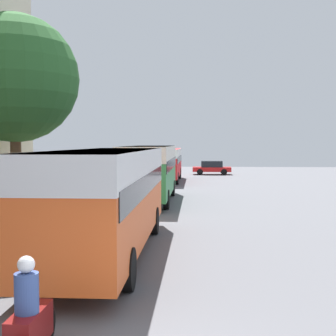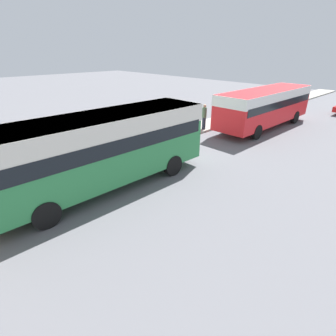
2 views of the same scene
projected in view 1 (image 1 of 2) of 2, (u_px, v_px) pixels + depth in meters
name	position (u px, v px, depth m)	size (l,w,h in m)	color
bus_lead	(106.00, 187.00, 14.01)	(2.55, 10.82, 3.18)	#EA5B23
bus_following	(150.00, 166.00, 26.77)	(2.57, 9.71, 3.20)	#2D8447
bus_third_in_line	(165.00, 160.00, 40.76)	(2.65, 9.89, 2.86)	red
motorcycle_behind_lead	(29.00, 323.00, 7.02)	(0.38, 2.24, 1.73)	maroon
car_crossing	(212.00, 167.00, 49.74)	(4.05, 1.95, 1.45)	red
pedestrian_near_curb	(129.00, 172.00, 36.84)	(0.33, 0.33, 1.84)	#232838
street_tree	(14.00, 79.00, 15.75)	(4.32, 4.32, 7.58)	brown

